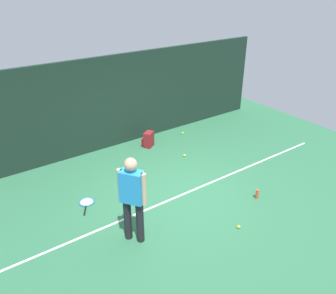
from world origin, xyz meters
TOP-DOWN VIEW (x-y plane):
  - ground_plane at (0.00, 0.00)m, footprint 12.00×12.00m
  - back_fence at (0.00, 3.00)m, footprint 10.00×0.10m
  - court_line at (0.00, -0.08)m, footprint 9.00×0.05m
  - tennis_player at (-1.52, -0.69)m, footprint 0.41×0.45m
  - tennis_racket at (-1.82, 0.85)m, footprint 0.46×0.62m
  - backpack at (0.69, 2.35)m, footprint 0.37×0.38m
  - tennis_ball_near_player at (1.16, 1.28)m, footprint 0.07×0.07m
  - tennis_ball_by_fence at (0.26, -1.59)m, footprint 0.07×0.07m
  - tennis_ball_mid_court at (1.98, 2.44)m, footprint 0.07×0.07m
  - water_bottle at (1.29, -1.12)m, footprint 0.07×0.07m

SIDE VIEW (x-z plane):
  - ground_plane at x=0.00m, z-range 0.00..0.00m
  - court_line at x=0.00m, z-range 0.00..0.00m
  - tennis_racket at x=-1.82m, z-range 0.00..0.03m
  - tennis_ball_near_player at x=1.16m, z-range 0.00..0.07m
  - tennis_ball_by_fence at x=0.26m, z-range 0.00..0.07m
  - tennis_ball_mid_court at x=1.98m, z-range 0.00..0.07m
  - water_bottle at x=1.29m, z-range 0.00..0.22m
  - backpack at x=0.69m, z-range -0.01..0.43m
  - tennis_player at x=-1.52m, z-range 0.12..1.82m
  - back_fence at x=0.00m, z-range 0.00..2.53m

